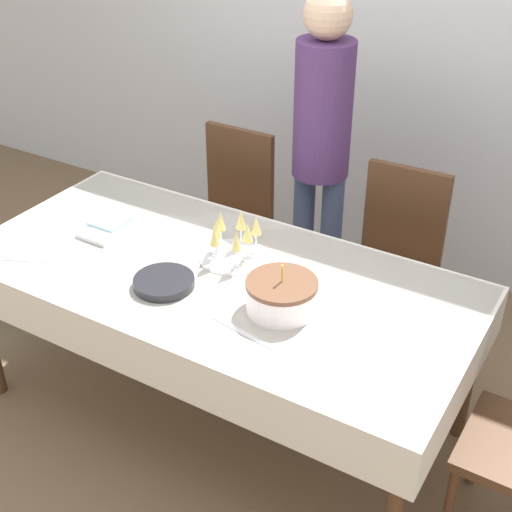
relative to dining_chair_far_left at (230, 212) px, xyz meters
The scene contains 13 objects.
ground_plane 1.08m from the dining_chair_far_left, 60.35° to the right, with size 12.00×12.00×0.00m, color brown.
wall_back 1.28m from the dining_chair_far_left, 61.78° to the left, with size 8.00×0.05×2.70m.
dining_table 0.95m from the dining_chair_far_left, 60.35° to the right, with size 2.10×1.00×0.76m.
dining_chair_far_left is the anchor object (origin of this frame).
dining_chair_far_right 0.93m from the dining_chair_far_left, ahead, with size 0.43×0.43×0.97m.
birthday_cake 1.26m from the dining_chair_far_left, 47.88° to the right, with size 0.27×0.27×0.20m.
champagne_tray 0.89m from the dining_chair_far_left, 55.76° to the right, with size 0.29×0.29×0.18m.
plate_stack_main 1.09m from the dining_chair_far_left, 70.93° to the right, with size 0.24×0.24×0.03m.
cake_knife 1.37m from the dining_chair_far_left, 54.71° to the right, with size 0.30×0.07×0.00m.
fork_pile 0.92m from the dining_chair_far_left, 98.51° to the right, with size 0.17×0.06×0.02m.
napkin_pile 0.78m from the dining_chair_far_left, 103.95° to the right, with size 0.15×0.15×0.01m.
person_standing 0.69m from the dining_chair_far_left, 13.59° to the left, with size 0.28×0.28×1.71m.
gift_bag 1.22m from the dining_chair_far_left, 139.80° to the right, with size 0.22×0.13×0.24m.
Camera 1 is at (1.38, -1.99, 2.34)m, focal length 50.00 mm.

